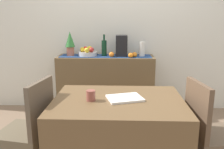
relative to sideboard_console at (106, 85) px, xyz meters
The scene contains 21 objects.
ground_plane 1.03m from the sideboard_console, 78.83° to the right, with size 6.40×6.40×0.02m, color #7E6651.
room_wall_rear 0.98m from the sideboard_console, 55.06° to the left, with size 6.40×0.06×2.70m, color silver.
sideboard_console is the anchor object (origin of this frame).
table_runner 0.43m from the sideboard_console, ahead, with size 1.29×0.32×0.01m, color navy.
fruit_bowl 0.53m from the sideboard_console, behind, with size 0.27×0.27×0.06m, color silver.
apple_rear 0.59m from the sideboard_console, 162.14° to the right, with size 0.07×0.07×0.07m, color gold.
apple_front 0.62m from the sideboard_console, behind, with size 0.07×0.07×0.07m, color gold.
apple_right 0.58m from the sideboard_console, behind, with size 0.08×0.08×0.08m, color gold.
apple_center 0.56m from the sideboard_console, behind, with size 0.07×0.07×0.07m, color #B12E2A.
apple_upper 0.61m from the sideboard_console, 166.45° to the left, with size 0.07×0.07×0.07m, color red.
wine_bottle 0.55m from the sideboard_console, behind, with size 0.07×0.07×0.31m.
coffee_maker 0.62m from the sideboard_console, ahead, with size 0.16×0.18×0.30m, color black.
ceramic_vase 0.74m from the sideboard_console, ahead, with size 0.08×0.08×0.21m, color silver.
potted_plant 0.80m from the sideboard_console, behind, with size 0.14×0.14×0.35m.
orange_loose_far 0.62m from the sideboard_console, 10.49° to the right, with size 0.07×0.07×0.07m, color orange.
orange_loose_end 0.48m from the sideboard_console, 44.75° to the right, with size 0.07×0.07×0.07m, color orange.
orange_loose_near_bowl 0.59m from the sideboard_console, 19.75° to the right, with size 0.07×0.07×0.07m, color orange.
dining_table 1.53m from the sideboard_console, 82.44° to the right, with size 1.08×0.82×0.74m, color brown.
open_book 1.56m from the sideboard_console, 80.38° to the right, with size 0.28×0.21×0.02m, color white.
coffee_cup 1.59m from the sideboard_console, 90.84° to the right, with size 0.07×0.07×0.09m, color brown.
chair_near_window 1.64m from the sideboard_console, 111.74° to the right, with size 0.46×0.46×0.90m.
Camera 1 is at (0.04, -2.49, 1.41)m, focal length 38.80 mm.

